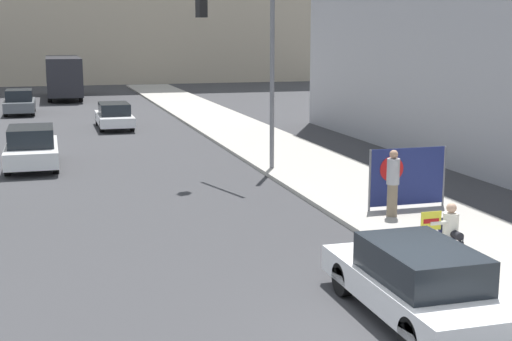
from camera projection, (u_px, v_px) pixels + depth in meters
name	position (u px, v px, depth m)	size (l,w,h in m)	color
ground_plane	(412.00, 332.00, 11.86)	(160.00, 160.00, 0.00)	#38383A
sidewalk_curb	(305.00, 164.00, 26.98)	(4.05, 90.00, 0.13)	#A8A399
seated_protester	(451.00, 229.00, 15.37)	(0.97, 0.77, 1.17)	#474C56
jogger_on_sidewalk	(393.00, 182.00, 18.76)	(0.34, 0.34, 1.78)	#756651
protest_banner	(407.00, 177.00, 19.62)	(2.33, 0.06, 1.70)	slate
traffic_light_pole	(249.00, 48.00, 24.49)	(2.94, 2.71, 6.44)	slate
parked_car_curbside	(417.00, 282.00, 12.26)	(1.73, 4.39, 1.36)	white
car_on_road_nearest	(32.00, 147.00, 26.44)	(1.86, 4.66, 1.54)	white
car_on_road_midblock	(114.00, 115.00, 37.59)	(1.74, 4.74, 1.36)	white
car_on_road_distant	(20.00, 102.00, 44.31)	(1.80, 4.55, 1.55)	#565B60
city_bus_on_road	(63.00, 75.00, 55.25)	(2.54, 10.38, 3.20)	#232328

